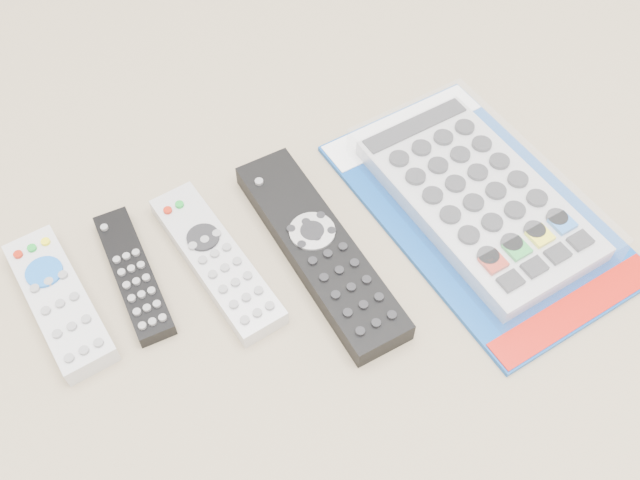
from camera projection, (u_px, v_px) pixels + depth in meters
name	position (u px, v px, depth m)	size (l,w,h in m)	color
remote_small_grey	(59.00, 301.00, 0.68)	(0.08, 0.17, 0.03)	#BABABD
remote_slim_black	(134.00, 274.00, 0.70)	(0.04, 0.16, 0.02)	black
remote_silver_dvd	(216.00, 260.00, 0.70)	(0.08, 0.20, 0.02)	silver
remote_large_black	(319.00, 249.00, 0.71)	(0.09, 0.26, 0.03)	black
jumbo_remote_packaged	(478.00, 197.00, 0.74)	(0.24, 0.35, 0.04)	#0D4395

